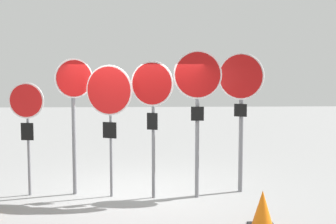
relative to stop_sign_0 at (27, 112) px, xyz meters
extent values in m
plane|color=gray|center=(2.04, -0.04, -1.61)|extent=(40.00, 40.00, 0.00)
cylinder|color=slate|center=(0.01, 0.05, -0.60)|extent=(0.06, 0.06, 2.01)
cylinder|color=white|center=(0.00, -0.01, 0.22)|extent=(0.67, 0.10, 0.68)
cylinder|color=red|center=(0.00, -0.02, 0.22)|extent=(0.61, 0.10, 0.62)
cube|color=black|center=(0.00, -0.01, -0.37)|extent=(0.24, 0.05, 0.33)
cylinder|color=slate|center=(0.86, 0.09, -0.33)|extent=(0.07, 0.07, 2.56)
cylinder|color=white|center=(0.88, 0.04, 0.63)|extent=(0.67, 0.37, 0.75)
cylinder|color=#AD0F0F|center=(0.89, 0.02, 0.63)|extent=(0.62, 0.34, 0.69)
cylinder|color=slate|center=(1.58, -0.11, -0.36)|extent=(0.05, 0.05, 2.48)
cylinder|color=white|center=(1.56, -0.15, 0.42)|extent=(0.88, 0.37, 0.94)
cylinder|color=red|center=(1.55, -0.17, 0.42)|extent=(0.82, 0.35, 0.88)
cube|color=black|center=(1.56, -0.15, -0.33)|extent=(0.26, 0.12, 0.30)
cylinder|color=slate|center=(2.37, -0.23, -0.44)|extent=(0.06, 0.06, 2.33)
cylinder|color=white|center=(2.35, -0.28, 0.54)|extent=(0.77, 0.33, 0.82)
cylinder|color=#AD0F0F|center=(2.35, -0.30, 0.54)|extent=(0.72, 0.30, 0.76)
cube|color=black|center=(2.35, -0.28, -0.15)|extent=(0.20, 0.10, 0.31)
cylinder|color=slate|center=(3.19, -0.22, -0.32)|extent=(0.08, 0.08, 2.58)
cylinder|color=white|center=(3.19, -0.28, 0.70)|extent=(0.89, 0.08, 0.89)
cylinder|color=#AD0F0F|center=(3.19, -0.30, 0.70)|extent=(0.83, 0.08, 0.83)
cube|color=black|center=(3.19, -0.28, -0.02)|extent=(0.24, 0.04, 0.26)
cylinder|color=slate|center=(4.09, 0.14, -0.31)|extent=(0.09, 0.09, 2.60)
cylinder|color=white|center=(4.06, 0.08, 0.66)|extent=(0.82, 0.40, 0.90)
cylinder|color=#AD0F0F|center=(4.05, 0.07, 0.66)|extent=(0.77, 0.38, 0.84)
cube|color=black|center=(4.06, 0.08, 0.01)|extent=(0.23, 0.13, 0.25)
cone|color=orange|center=(4.03, -1.91, -1.31)|extent=(0.33, 0.33, 0.55)
camera|label=1|loc=(2.30, -8.83, 0.84)|focal=50.00mm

